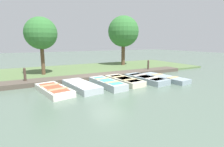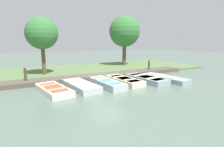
{
  "view_description": "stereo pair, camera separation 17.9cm",
  "coord_description": "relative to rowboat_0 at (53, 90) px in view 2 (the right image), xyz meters",
  "views": [
    {
      "loc": [
        11.03,
        -5.56,
        2.79
      ],
      "look_at": [
        0.7,
        0.0,
        0.65
      ],
      "focal_mm": 28.0,
      "sensor_mm": 36.0,
      "label": 1
    },
    {
      "loc": [
        11.12,
        -5.4,
        2.79
      ],
      "look_at": [
        0.7,
        0.0,
        0.65
      ],
      "focal_mm": 28.0,
      "sensor_mm": 36.0,
      "label": 2
    }
  ],
  "objects": [
    {
      "name": "mooring_post_near",
      "position": [
        -2.66,
        -1.3,
        0.41
      ],
      "size": [
        0.16,
        0.16,
        1.16
      ],
      "color": "#47382D",
      "rests_on": "ground_plane"
    },
    {
      "name": "park_tree_far_left",
      "position": [
        -5.28,
        0.15,
        3.25
      ],
      "size": [
        2.52,
        2.52,
        4.71
      ],
      "color": "brown",
      "rests_on": "ground_plane"
    },
    {
      "name": "dock_walkway",
      "position": [
        -2.52,
        3.98,
        -0.03
      ],
      "size": [
        1.44,
        15.72,
        0.29
      ],
      "color": "#51473D",
      "rests_on": "ground_plane"
    },
    {
      "name": "rowboat_4",
      "position": [
        0.2,
        6.28,
        0.02
      ],
      "size": [
        3.42,
        1.62,
        0.39
      ],
      "rotation": [
        0.0,
        0.0,
        0.12
      ],
      "color": "#8C9EA8",
      "rests_on": "ground_plane"
    },
    {
      "name": "rowboat_0",
      "position": [
        0.0,
        0.0,
        0.0
      ],
      "size": [
        3.19,
        1.72,
        0.35
      ],
      "rotation": [
        0.0,
        0.0,
        0.18
      ],
      "color": "silver",
      "rests_on": "ground_plane"
    },
    {
      "name": "ground_plane",
      "position": [
        -1.29,
        3.98,
        -0.17
      ],
      "size": [
        80.0,
        80.0,
        0.0
      ],
      "primitive_type": "plane",
      "color": "#566B5B"
    },
    {
      "name": "park_tree_left",
      "position": [
        -7.31,
        9.04,
        3.73
      ],
      "size": [
        3.43,
        3.43,
        5.64
      ],
      "color": "brown",
      "rests_on": "ground_plane"
    },
    {
      "name": "rowboat_5",
      "position": [
        0.51,
        7.77,
        -0.01
      ],
      "size": [
        3.71,
        1.56,
        0.34
      ],
      "rotation": [
        0.0,
        0.0,
        0.13
      ],
      "color": "#8C9EA8",
      "rests_on": "ground_plane"
    },
    {
      "name": "rowboat_2",
      "position": [
        0.13,
        3.23,
        0.04
      ],
      "size": [
        3.21,
        1.27,
        0.42
      ],
      "rotation": [
        0.0,
        0.0,
        0.08
      ],
      "color": "#B2BCC1",
      "rests_on": "ground_plane"
    },
    {
      "name": "rowboat_3",
      "position": [
        -0.13,
        4.68,
        0.01
      ],
      "size": [
        3.22,
        1.42,
        0.37
      ],
      "rotation": [
        0.0,
        0.0,
        0.09
      ],
      "color": "beige",
      "rests_on": "ground_plane"
    },
    {
      "name": "shore_bank",
      "position": [
        -6.29,
        3.98,
        -0.1
      ],
      "size": [
        8.0,
        24.0,
        0.15
      ],
      "color": "#567042",
      "rests_on": "ground_plane"
    },
    {
      "name": "mooring_post_far",
      "position": [
        -2.66,
        8.87,
        0.41
      ],
      "size": [
        0.16,
        0.16,
        1.16
      ],
      "color": "#47382D",
      "rests_on": "ground_plane"
    },
    {
      "name": "rowboat_1",
      "position": [
        -0.05,
        1.58,
        0.02
      ],
      "size": [
        3.28,
        1.59,
        0.39
      ],
      "rotation": [
        0.0,
        0.0,
        0.13
      ],
      "color": "#B2BCC1",
      "rests_on": "ground_plane"
    }
  ]
}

